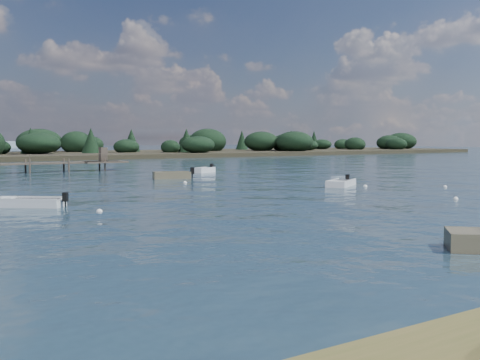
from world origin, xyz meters
TOP-DOWN VIEW (x-y plane):
  - ground at (0.00, 60.00)m, footprint 400.00×400.00m
  - tender_far_grey_b at (11.51, 37.60)m, footprint 3.34×2.48m
  - dinghy_mid_grey at (-13.47, 14.85)m, footprint 3.83×3.55m
  - dinghy_mid_white_b at (10.88, 15.50)m, footprint 4.18×3.41m
  - tender_far_white at (3.91, 30.79)m, footprint 3.92×2.35m
  - buoy_b at (9.62, 4.03)m, footprint 0.32×0.32m
  - buoy_c at (-11.09, 10.45)m, footprint 0.32×0.32m
  - buoy_d at (16.80, 10.17)m, footprint 0.32×0.32m
  - buoy_e at (2.36, 25.51)m, footprint 0.32×0.32m
  - buoy_extra_a at (12.10, 14.06)m, footprint 0.32×0.32m
  - far_headland at (25.00, 100.00)m, footprint 190.00×40.00m

SIDE VIEW (x-z plane):
  - ground at x=0.00m, z-range 0.00..0.00m
  - buoy_b at x=9.62m, z-range -0.16..0.16m
  - buoy_c at x=-11.09m, z-range -0.16..0.16m
  - buoy_d at x=16.80m, z-range -0.16..0.16m
  - buoy_e at x=2.36m, z-range -0.16..0.16m
  - buoy_extra_a at x=12.10m, z-range -0.16..0.16m
  - dinghy_mid_white_b at x=10.88m, z-range -0.40..0.68m
  - dinghy_mid_grey at x=-13.47m, z-range -0.38..0.66m
  - tender_far_grey_b at x=11.51m, z-range -0.42..0.74m
  - tender_far_white at x=3.91m, z-range -0.47..0.85m
  - far_headland at x=25.00m, z-range -0.94..4.86m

